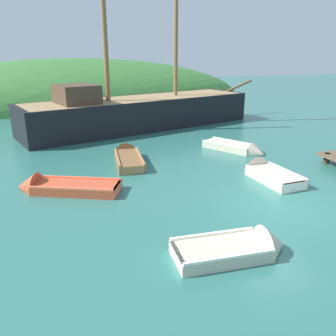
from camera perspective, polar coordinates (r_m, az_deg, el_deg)
The scene contains 8 objects.
ground_plane at distance 12.29m, azimuth 17.63°, elevation -6.07°, with size 120.00×120.00×0.00m, color #2D6B60.
shore_hill at distance 38.14m, azimuth -14.82°, elevation 10.52°, with size 36.18×18.02×8.78m, color #387033.
sailing_ship at distance 23.93m, azimuth -4.72°, elevation 8.46°, with size 18.44×8.36×12.74m.
rowboat_outer_right at distance 16.58m, azimuth -6.67°, elevation 1.59°, with size 1.42×3.68×1.07m.
rowboat_center at distance 13.56m, azimuth -17.48°, elevation -3.24°, with size 4.04×2.67×1.16m.
rowboat_far at distance 9.32m, azimuth 11.85°, elevation -13.13°, with size 3.07×1.35×1.17m.
rowboat_near_dock at distance 14.86m, azimuth 15.99°, elevation -1.06°, with size 1.40×3.08×1.17m.
rowboat_portside at distance 18.49m, azimuth 11.39°, elevation 3.07°, with size 2.64×3.45×1.01m.
Camera 1 is at (-6.76, -9.00, 4.94)m, focal length 36.93 mm.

